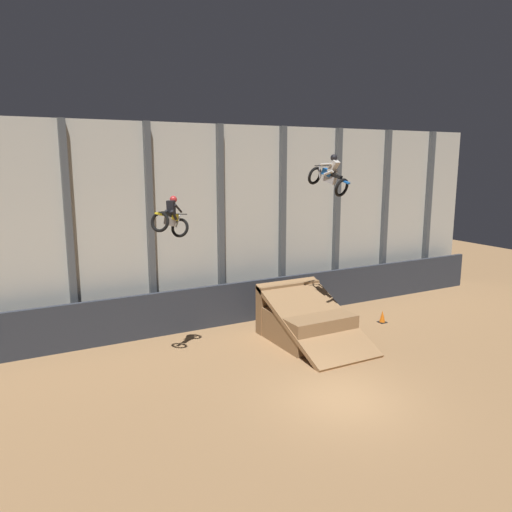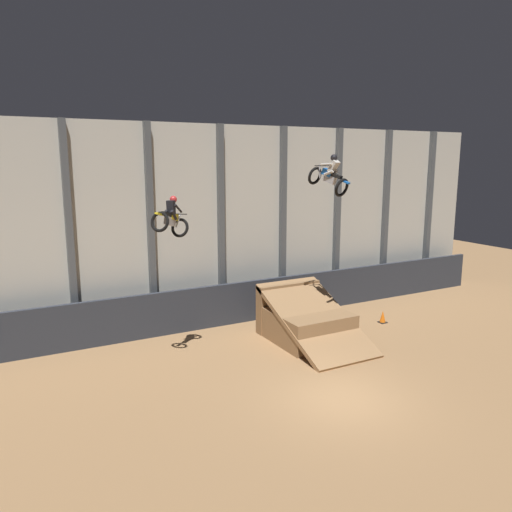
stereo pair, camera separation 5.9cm
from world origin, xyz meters
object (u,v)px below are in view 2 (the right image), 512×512
object	(u,v)px
rider_bike_right_air	(330,176)
traffic_cone_near_ramp	(383,317)
rider_bike_left_air	(171,219)
dirt_ramp	(304,320)

from	to	relation	value
rider_bike_right_air	traffic_cone_near_ramp	bearing A→B (deg)	3.22
rider_bike_left_air	traffic_cone_near_ramp	size ratio (longest dim) A/B	2.99
dirt_ramp	traffic_cone_near_ramp	world-z (taller)	dirt_ramp
rider_bike_right_air	rider_bike_left_air	bearing A→B (deg)	151.20
rider_bike_left_air	traffic_cone_near_ramp	world-z (taller)	rider_bike_left_air
rider_bike_right_air	traffic_cone_near_ramp	distance (m)	8.15
rider_bike_left_air	rider_bike_right_air	xyz separation A→B (m)	(5.92, -1.48, 1.47)
dirt_ramp	traffic_cone_near_ramp	distance (m)	4.48
rider_bike_left_air	rider_bike_right_air	size ratio (longest dim) A/B	0.91
dirt_ramp	traffic_cone_near_ramp	xyz separation A→B (m)	(4.45, -0.03, -0.51)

